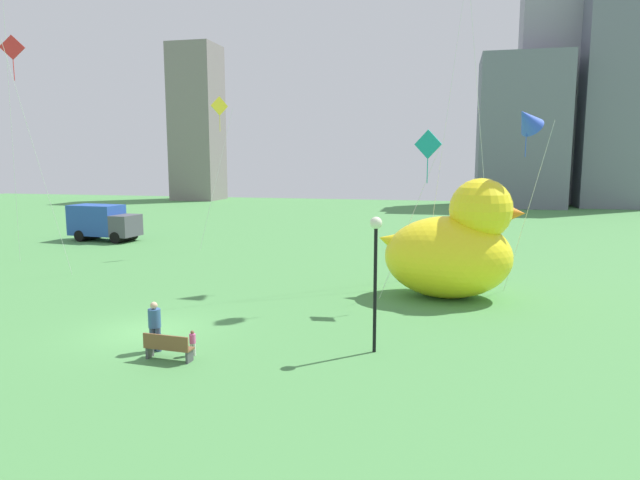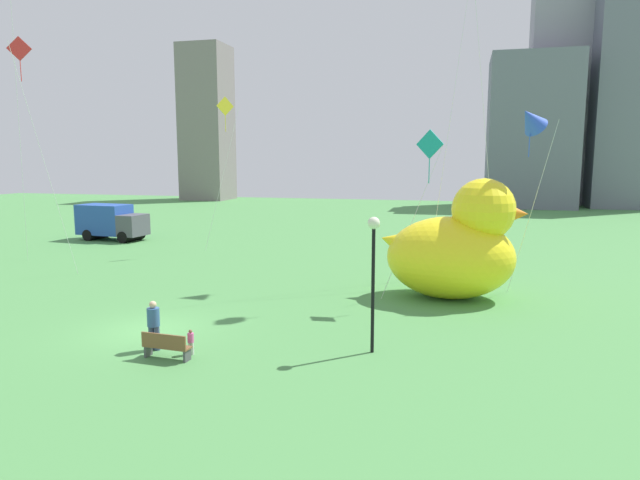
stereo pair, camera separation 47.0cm
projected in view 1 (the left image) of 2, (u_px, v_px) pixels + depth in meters
The scene contains 12 objects.
ground_plane at pixel (148, 332), 21.41m from camera, with size 140.00×140.00×0.00m, color #4B8A48.
park_bench at pixel (168, 347), 18.29m from camera, with size 1.67×0.56×0.90m.
person_adult at pixel (155, 324), 19.14m from camera, with size 0.42×0.42×1.73m.
person_child at pixel (193, 342), 18.77m from camera, with size 0.21×0.21×0.87m.
giant_inflatable_duck at pixel (453, 247), 26.36m from camera, with size 6.83×4.38×5.66m.
lamppost at pixel (376, 255), 18.70m from camera, with size 0.41×0.41×4.65m.
box_truck at pixel (103, 223), 44.81m from camera, with size 5.73×2.79×2.85m.
city_skyline at pixel (530, 109), 77.99m from camera, with size 73.23×14.93×31.89m.
kite_red at pixel (15, 59), 29.46m from camera, with size 2.52×3.01×12.97m.
kite_teal at pixel (427, 150), 24.61m from camera, with size 2.71×2.35×7.81m.
kite_blue at pixel (527, 120), 25.54m from camera, with size 2.23×2.23×9.09m.
kite_yellow at pixel (219, 112), 38.02m from camera, with size 2.32×2.39×10.69m.
Camera 1 is at (11.14, -18.62, 6.58)m, focal length 31.48 mm.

